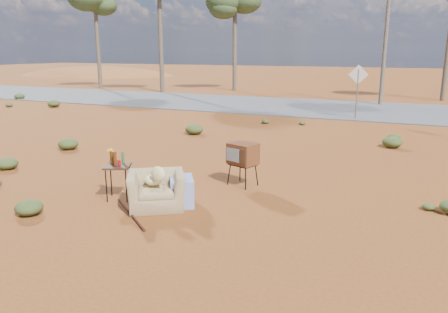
% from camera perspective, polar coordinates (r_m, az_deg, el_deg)
% --- Properties ---
extents(ground, '(140.00, 140.00, 0.00)m').
position_cam_1_polar(ground, '(7.81, -6.65, -6.94)').
color(ground, brown).
rests_on(ground, ground).
extents(highway, '(140.00, 7.00, 0.04)m').
position_cam_1_polar(highway, '(21.77, 13.89, 6.13)').
color(highway, '#565659').
rests_on(highway, ground).
extents(dirt_mound, '(26.00, 18.00, 2.00)m').
position_cam_1_polar(dirt_mound, '(52.63, -16.25, 10.20)').
color(dirt_mound, '#A15727').
rests_on(dirt_mound, ground).
extents(armchair, '(1.26, 1.24, 0.86)m').
position_cam_1_polar(armchair, '(7.88, -8.24, -3.74)').
color(armchair, '#9B8055').
rests_on(armchair, ground).
extents(tv_unit, '(0.67, 0.60, 0.89)m').
position_cam_1_polar(tv_unit, '(8.97, 2.47, 0.28)').
color(tv_unit, black).
rests_on(tv_unit, ground).
extents(side_table, '(0.61, 0.61, 0.93)m').
position_cam_1_polar(side_table, '(8.40, -13.92, -0.91)').
color(side_table, '#3D2216').
rests_on(side_table, ground).
extents(rusty_bar, '(1.30, 1.08, 0.04)m').
position_cam_1_polar(rusty_bar, '(7.71, -12.13, -7.29)').
color(rusty_bar, '#4B2014').
rests_on(rusty_bar, ground).
extents(road_sign, '(0.78, 0.06, 2.19)m').
position_cam_1_polar(road_sign, '(18.45, 17.07, 9.26)').
color(road_sign, brown).
rests_on(road_sign, ground).
extents(eucalyptus_far_left, '(3.20, 3.20, 7.10)m').
position_cam_1_polar(eucalyptus_far_left, '(34.27, -16.49, 18.54)').
color(eucalyptus_far_left, brown).
rests_on(eucalyptus_far_left, ground).
extents(eucalyptus_near_left, '(3.20, 3.20, 6.60)m').
position_cam_1_polar(eucalyptus_near_left, '(30.74, 1.44, 18.76)').
color(eucalyptus_near_left, brown).
rests_on(eucalyptus_near_left, ground).
extents(utility_pole_center, '(1.40, 0.20, 8.00)m').
position_cam_1_polar(utility_pole_center, '(23.88, 20.53, 16.26)').
color(utility_pole_center, brown).
rests_on(utility_pole_center, ground).
extents(scrub_patch, '(17.49, 8.07, 0.33)m').
position_cam_1_polar(scrub_patch, '(11.91, 0.67, 1.09)').
color(scrub_patch, '#455424').
rests_on(scrub_patch, ground).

